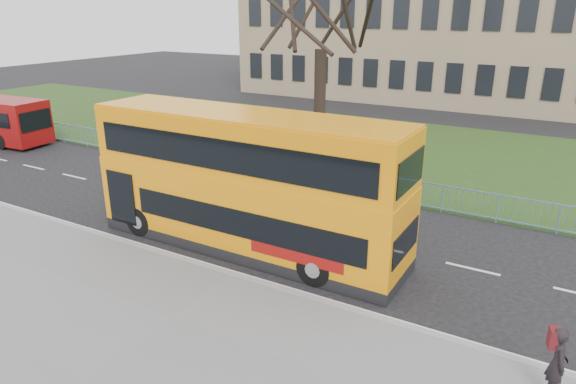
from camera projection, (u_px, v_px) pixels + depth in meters
The scene contains 9 objects.
ground at pixel (261, 256), 16.27m from camera, with size 120.00×120.00×0.00m, color black.
pavement at pixel (86, 381), 10.75m from camera, with size 80.00×10.50×0.12m, color slate.
kerb at pixel (232, 275), 14.99m from camera, with size 80.00×0.20×0.14m, color gray.
grass_verge at pixel (403, 152), 27.91m from camera, with size 80.00×15.40×0.08m, color #233B15.
guard_railing at pixel (346, 182), 21.47m from camera, with size 40.00×0.12×1.10m, color #6B9CBF, non-canonical shape.
bare_tree at pixel (321, 25), 23.58m from camera, with size 9.22×9.22×13.18m, color black, non-canonical shape.
civic_building at pixel (429, 13), 44.78m from camera, with size 30.00×15.00×14.00m, color #907A5B.
yellow_bus at pixel (246, 179), 16.14m from camera, with size 10.47×2.55×4.38m.
pedestrian at pixel (558, 363), 10.01m from camera, with size 0.56×0.37×1.55m, color black.
Camera 1 is at (8.06, -12.23, 7.43)m, focal length 32.00 mm.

